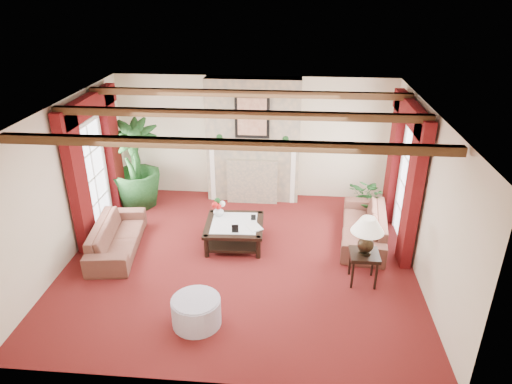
# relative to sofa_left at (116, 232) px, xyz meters

# --- Properties ---
(floor) EXTENTS (6.00, 6.00, 0.00)m
(floor) POSITION_rel_sofa_left_xyz_m (2.27, -0.13, -0.37)
(floor) COLOR #4A110D
(floor) RESTS_ON ground
(ceiling) EXTENTS (6.00, 6.00, 0.00)m
(ceiling) POSITION_rel_sofa_left_xyz_m (2.27, -0.13, 2.33)
(ceiling) COLOR white
(ceiling) RESTS_ON floor
(back_wall) EXTENTS (6.00, 0.02, 2.70)m
(back_wall) POSITION_rel_sofa_left_xyz_m (2.27, 2.62, 0.98)
(back_wall) COLOR beige
(back_wall) RESTS_ON ground
(left_wall) EXTENTS (0.02, 5.50, 2.70)m
(left_wall) POSITION_rel_sofa_left_xyz_m (-0.73, -0.13, 0.98)
(left_wall) COLOR beige
(left_wall) RESTS_ON ground
(right_wall) EXTENTS (0.02, 5.50, 2.70)m
(right_wall) POSITION_rel_sofa_left_xyz_m (5.27, -0.13, 0.98)
(right_wall) COLOR beige
(right_wall) RESTS_ON ground
(ceiling_beams) EXTENTS (6.00, 3.00, 0.12)m
(ceiling_beams) POSITION_rel_sofa_left_xyz_m (2.27, -0.13, 2.27)
(ceiling_beams) COLOR #3A2112
(ceiling_beams) RESTS_ON ceiling
(fireplace) EXTENTS (2.00, 0.52, 2.70)m
(fireplace) POSITION_rel_sofa_left_xyz_m (2.27, 2.42, 2.33)
(fireplace) COLOR tan
(fireplace) RESTS_ON ground
(french_door_left) EXTENTS (0.10, 1.10, 2.16)m
(french_door_left) POSITION_rel_sofa_left_xyz_m (-0.70, 0.87, 1.76)
(french_door_left) COLOR white
(french_door_left) RESTS_ON ground
(french_door_right) EXTENTS (0.10, 1.10, 2.16)m
(french_door_right) POSITION_rel_sofa_left_xyz_m (5.24, 0.87, 1.76)
(french_door_right) COLOR white
(french_door_right) RESTS_ON ground
(curtains_left) EXTENTS (0.20, 2.40, 2.55)m
(curtains_left) POSITION_rel_sofa_left_xyz_m (-0.59, 0.87, 2.18)
(curtains_left) COLOR #450A09
(curtains_left) RESTS_ON ground
(curtains_right) EXTENTS (0.20, 2.40, 2.55)m
(curtains_right) POSITION_rel_sofa_left_xyz_m (5.13, 0.87, 2.18)
(curtains_right) COLOR #450A09
(curtains_right) RESTS_ON ground
(sofa_left) EXTENTS (2.04, 1.05, 0.74)m
(sofa_left) POSITION_rel_sofa_left_xyz_m (0.00, 0.00, 0.00)
(sofa_left) COLOR #3D101D
(sofa_left) RESTS_ON ground
(sofa_right) EXTENTS (2.13, 1.06, 0.78)m
(sofa_right) POSITION_rel_sofa_left_xyz_m (4.52, 0.77, 0.02)
(sofa_right) COLOR #3D101D
(sofa_right) RESTS_ON ground
(potted_palm) EXTENTS (1.28, 2.02, 1.06)m
(potted_palm) POSITION_rel_sofa_left_xyz_m (-0.20, 1.84, 0.16)
(potted_palm) COLOR black
(potted_palm) RESTS_ON ground
(small_plant) EXTENTS (1.62, 1.62, 0.67)m
(small_plant) POSITION_rel_sofa_left_xyz_m (4.73, 1.74, -0.04)
(small_plant) COLOR black
(small_plant) RESTS_ON ground
(coffee_table) EXTENTS (1.11, 1.11, 0.43)m
(coffee_table) POSITION_rel_sofa_left_xyz_m (2.11, 0.39, -0.15)
(coffee_table) COLOR black
(coffee_table) RESTS_ON ground
(side_table) EXTENTS (0.53, 0.53, 0.55)m
(side_table) POSITION_rel_sofa_left_xyz_m (4.34, -0.61, -0.10)
(side_table) COLOR black
(side_table) RESTS_ON ground
(ottoman) EXTENTS (0.71, 0.71, 0.41)m
(ottoman) POSITION_rel_sofa_left_xyz_m (1.84, -1.83, -0.16)
(ottoman) COLOR #ADA8BF
(ottoman) RESTS_ON ground
(table_lamp) EXTENTS (0.52, 0.52, 0.66)m
(table_lamp) POSITION_rel_sofa_left_xyz_m (4.34, -0.61, 0.51)
(table_lamp) COLOR black
(table_lamp) RESTS_ON side_table
(flower_vase) EXTENTS (0.32, 0.32, 0.20)m
(flower_vase) POSITION_rel_sofa_left_xyz_m (1.77, 0.66, 0.16)
(flower_vase) COLOR silver
(flower_vase) RESTS_ON coffee_table
(book) EXTENTS (0.25, 0.22, 0.31)m
(book) POSITION_rel_sofa_left_xyz_m (2.39, 0.19, 0.22)
(book) COLOR black
(book) RESTS_ON coffee_table
(photo_frame_a) EXTENTS (0.12, 0.04, 0.16)m
(photo_frame_a) POSITION_rel_sofa_left_xyz_m (2.17, 0.05, 0.15)
(photo_frame_a) COLOR black
(photo_frame_a) RESTS_ON coffee_table
(photo_frame_b) EXTENTS (0.09, 0.03, 0.12)m
(photo_frame_b) POSITION_rel_sofa_left_xyz_m (2.45, 0.53, 0.12)
(photo_frame_b) COLOR black
(photo_frame_b) RESTS_ON coffee_table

